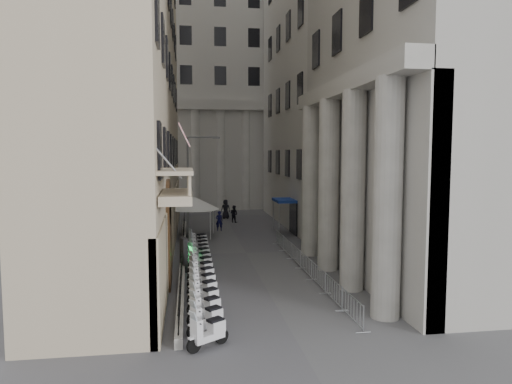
% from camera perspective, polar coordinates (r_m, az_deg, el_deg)
% --- Properties ---
extents(left_building, '(5.00, 36.00, 34.00)m').
position_cam_1_polar(left_building, '(35.38, -15.01, 21.30)').
color(left_building, tan).
rests_on(left_building, ground).
extents(far_building, '(22.00, 10.00, 30.00)m').
position_cam_1_polar(far_building, '(60.38, -4.80, 12.59)').
color(far_building, beige).
rests_on(far_building, ground).
extents(iron_fence, '(0.30, 28.00, 1.40)m').
position_cam_1_polar(iron_fence, '(30.52, -9.11, -8.26)').
color(iron_fence, black).
rests_on(iron_fence, ground).
extents(blue_awning, '(1.60, 3.00, 3.00)m').
position_cam_1_polar(blue_awning, '(39.18, 3.53, -5.27)').
color(blue_awning, navy).
rests_on(blue_awning, ground).
extents(flag, '(1.00, 1.40, 8.20)m').
position_cam_1_polar(flag, '(18.09, -8.60, -17.64)').
color(flag, '#9E0C11').
rests_on(flag, ground).
extents(scooter_0, '(1.48, 1.24, 1.50)m').
position_cam_1_polar(scooter_0, '(17.21, -5.95, -18.83)').
color(scooter_0, silver).
rests_on(scooter_0, ground).
extents(scooter_1, '(1.48, 1.24, 1.50)m').
position_cam_1_polar(scooter_1, '(18.35, -6.13, -17.28)').
color(scooter_1, silver).
rests_on(scooter_1, ground).
extents(scooter_2, '(1.48, 1.24, 1.50)m').
position_cam_1_polar(scooter_2, '(19.50, -6.29, -15.91)').
color(scooter_2, silver).
rests_on(scooter_2, ground).
extents(scooter_3, '(1.48, 1.24, 1.50)m').
position_cam_1_polar(scooter_3, '(20.66, -6.42, -14.70)').
color(scooter_3, silver).
rests_on(scooter_3, ground).
extents(scooter_4, '(1.48, 1.24, 1.50)m').
position_cam_1_polar(scooter_4, '(21.83, -6.54, -13.61)').
color(scooter_4, silver).
rests_on(scooter_4, ground).
extents(scooter_5, '(1.48, 1.24, 1.50)m').
position_cam_1_polar(scooter_5, '(23.00, -6.65, -12.63)').
color(scooter_5, silver).
rests_on(scooter_5, ground).
extents(scooter_6, '(1.48, 1.24, 1.50)m').
position_cam_1_polar(scooter_6, '(24.18, -6.74, -11.75)').
color(scooter_6, silver).
rests_on(scooter_6, ground).
extents(scooter_7, '(1.48, 1.24, 1.50)m').
position_cam_1_polar(scooter_7, '(25.37, -6.83, -10.96)').
color(scooter_7, silver).
rests_on(scooter_7, ground).
extents(scooter_8, '(1.48, 1.24, 1.50)m').
position_cam_1_polar(scooter_8, '(26.56, -6.90, -10.23)').
color(scooter_8, silver).
rests_on(scooter_8, ground).
extents(scooter_9, '(1.48, 1.24, 1.50)m').
position_cam_1_polar(scooter_9, '(27.75, -6.97, -9.57)').
color(scooter_9, silver).
rests_on(scooter_9, ground).
extents(scooter_10, '(1.48, 1.24, 1.50)m').
position_cam_1_polar(scooter_10, '(28.95, -7.04, -8.96)').
color(scooter_10, silver).
rests_on(scooter_10, ground).
extents(scooter_11, '(1.48, 1.24, 1.50)m').
position_cam_1_polar(scooter_11, '(30.15, -7.10, -8.40)').
color(scooter_11, silver).
rests_on(scooter_11, ground).
extents(scooter_12, '(1.48, 1.24, 1.50)m').
position_cam_1_polar(scooter_12, '(31.36, -7.15, -7.88)').
color(scooter_12, silver).
rests_on(scooter_12, ground).
extents(scooter_13, '(1.48, 1.24, 1.50)m').
position_cam_1_polar(scooter_13, '(32.56, -7.20, -7.40)').
color(scooter_13, silver).
rests_on(scooter_13, ground).
extents(scooter_14, '(1.48, 1.24, 1.50)m').
position_cam_1_polar(scooter_14, '(33.77, -7.25, -6.95)').
color(scooter_14, silver).
rests_on(scooter_14, ground).
extents(barrier_0, '(0.60, 2.40, 1.10)m').
position_cam_1_polar(barrier_0, '(19.86, 11.93, -15.59)').
color(barrier_0, '#A4A7AC').
rests_on(barrier_0, ground).
extents(barrier_1, '(0.60, 2.40, 1.10)m').
position_cam_1_polar(barrier_1, '(22.09, 9.61, -13.42)').
color(barrier_1, '#A4A7AC').
rests_on(barrier_1, ground).
extents(barrier_2, '(0.60, 2.40, 1.10)m').
position_cam_1_polar(barrier_2, '(24.37, 7.76, -11.64)').
color(barrier_2, '#A4A7AC').
rests_on(barrier_2, ground).
extents(barrier_3, '(0.60, 2.40, 1.10)m').
position_cam_1_polar(barrier_3, '(26.68, 6.24, -10.15)').
color(barrier_3, '#A4A7AC').
rests_on(barrier_3, ground).
extents(barrier_4, '(0.60, 2.40, 1.10)m').
position_cam_1_polar(barrier_4, '(29.03, 4.97, -8.90)').
color(barrier_4, '#A4A7AC').
rests_on(barrier_4, ground).
extents(barrier_5, '(0.60, 2.40, 1.10)m').
position_cam_1_polar(barrier_5, '(31.40, 3.91, -7.83)').
color(barrier_5, '#A4A7AC').
rests_on(barrier_5, ground).
extents(barrier_6, '(0.60, 2.40, 1.10)m').
position_cam_1_polar(barrier_6, '(33.79, 3.00, -6.91)').
color(barrier_6, '#A4A7AC').
rests_on(barrier_6, ground).
extents(security_tent, '(4.06, 4.06, 3.30)m').
position_cam_1_polar(security_tent, '(38.21, -7.98, -1.39)').
color(security_tent, silver).
rests_on(security_tent, ground).
extents(street_lamp, '(2.61, 0.92, 8.23)m').
position_cam_1_polar(street_lamp, '(37.06, -8.02, 1.74)').
color(street_lamp, gray).
rests_on(street_lamp, ground).
extents(info_kiosk, '(0.51, 0.96, 1.95)m').
position_cam_1_polar(info_kiosk, '(27.29, -8.99, -7.71)').
color(info_kiosk, black).
rests_on(info_kiosk, ground).
extents(pedestrian_a, '(0.67, 0.47, 1.76)m').
position_cam_1_polar(pedestrian_a, '(40.83, -4.62, -3.61)').
color(pedestrian_a, '#0E0E38').
rests_on(pedestrian_a, ground).
extents(pedestrian_b, '(1.06, 1.04, 1.72)m').
position_cam_1_polar(pedestrian_b, '(45.48, -2.78, -2.75)').
color(pedestrian_b, black).
rests_on(pedestrian_b, ground).
extents(pedestrian_c, '(1.07, 0.78, 2.02)m').
position_cam_1_polar(pedestrian_c, '(48.23, -3.82, -2.13)').
color(pedestrian_c, black).
rests_on(pedestrian_c, ground).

